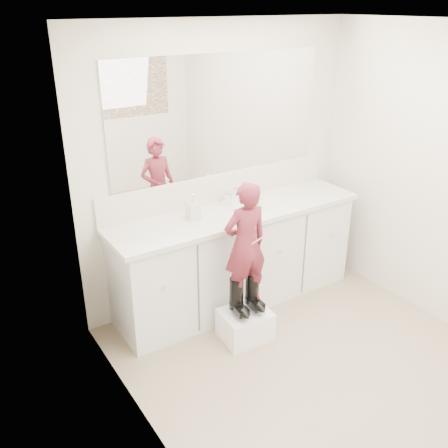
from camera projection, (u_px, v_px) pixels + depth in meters
floor at (329, 376)px, 3.65m from camera, size 3.00×3.00×0.00m
ceiling at (368, 23)px, 2.67m from camera, size 3.00×3.00×0.00m
wall_back at (220, 166)px, 4.31m from camera, size 2.60×0.00×2.60m
wall_left at (161, 284)px, 2.52m from camera, size 0.00×3.00×3.00m
vanity_cabinet at (236, 258)px, 4.42m from camera, size 2.20×0.55×0.85m
countertop at (238, 213)px, 4.23m from camera, size 2.28×0.58×0.04m
backsplash at (221, 187)px, 4.38m from camera, size 2.28×0.03×0.25m
mirror at (220, 116)px, 4.12m from camera, size 2.00×0.02×1.00m
faucet at (227, 199)px, 4.32m from camera, size 0.08×0.08×0.10m
cup at (255, 203)px, 4.25m from camera, size 0.11×0.11×0.08m
soap_bottle at (193, 206)px, 4.01m from camera, size 0.10×0.10×0.22m
step_stool at (245, 325)px, 4.02m from camera, size 0.41×0.35×0.24m
boot_left at (236, 296)px, 3.89m from camera, size 0.13×0.22×0.32m
boot_right at (252, 291)px, 3.96m from camera, size 0.13×0.22×0.32m
toddler at (245, 244)px, 3.75m from camera, size 0.38×0.26×0.99m
toothbrush at (259, 239)px, 3.70m from camera, size 0.14×0.02×0.06m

